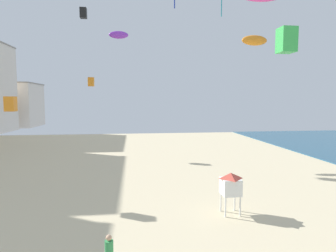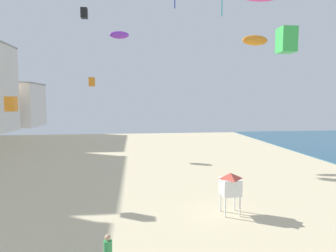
{
  "view_description": "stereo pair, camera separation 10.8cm",
  "coord_description": "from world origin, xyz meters",
  "px_view_note": "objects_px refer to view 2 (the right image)",
  "views": [
    {
      "loc": [
        2.3,
        0.5,
        6.89
      ],
      "look_at": [
        4.71,
        20.0,
        5.13
      ],
      "focal_mm": 30.23,
      "sensor_mm": 36.0,
      "label": 1
    },
    {
      "loc": [
        2.41,
        0.49,
        6.89
      ],
      "look_at": [
        4.71,
        20.0,
        5.13
      ],
      "focal_mm": 30.23,
      "sensor_mm": 36.0,
      "label": 2
    }
  ],
  "objects_px": {
    "kite_orange_box": "(92,82)",
    "kite_black_box": "(84,13)",
    "kite_green_box": "(286,40)",
    "kite_orange_parafoil": "(255,40)",
    "kite_flyer": "(108,252)",
    "kite_orange_box_2": "(11,104)",
    "kite_purple_parafoil": "(119,35)",
    "lifeguard_stand": "(230,184)"
  },
  "relations": [
    {
      "from": "kite_orange_parafoil",
      "to": "kite_orange_box_2",
      "type": "bearing_deg",
      "value": -170.47
    },
    {
      "from": "kite_orange_box",
      "to": "kite_purple_parafoil",
      "type": "bearing_deg",
      "value": -23.11
    },
    {
      "from": "kite_purple_parafoil",
      "to": "kite_orange_box_2",
      "type": "relative_size",
      "value": 2.16
    },
    {
      "from": "kite_flyer",
      "to": "kite_black_box",
      "type": "distance_m",
      "value": 29.91
    },
    {
      "from": "kite_black_box",
      "to": "kite_flyer",
      "type": "bearing_deg",
      "value": -79.13
    },
    {
      "from": "kite_flyer",
      "to": "kite_orange_box_2",
      "type": "xyz_separation_m",
      "value": [
        -7.69,
        10.59,
        5.74
      ]
    },
    {
      "from": "kite_purple_parafoil",
      "to": "kite_orange_box_2",
      "type": "distance_m",
      "value": 17.43
    },
    {
      "from": "lifeguard_stand",
      "to": "kite_purple_parafoil",
      "type": "bearing_deg",
      "value": 127.49
    },
    {
      "from": "lifeguard_stand",
      "to": "kite_purple_parafoil",
      "type": "relative_size",
      "value": 1.11
    },
    {
      "from": "lifeguard_stand",
      "to": "kite_orange_box_2",
      "type": "xyz_separation_m",
      "value": [
        -14.51,
        5.33,
        4.82
      ]
    },
    {
      "from": "kite_flyer",
      "to": "kite_orange_parafoil",
      "type": "distance_m",
      "value": 21.51
    },
    {
      "from": "kite_flyer",
      "to": "kite_green_box",
      "type": "height_order",
      "value": "kite_green_box"
    },
    {
      "from": "lifeguard_stand",
      "to": "kite_orange_box",
      "type": "height_order",
      "value": "kite_orange_box"
    },
    {
      "from": "kite_orange_box",
      "to": "kite_black_box",
      "type": "relative_size",
      "value": 0.93
    },
    {
      "from": "kite_purple_parafoil",
      "to": "lifeguard_stand",
      "type": "bearing_deg",
      "value": -68.63
    },
    {
      "from": "kite_flyer",
      "to": "kite_orange_parafoil",
      "type": "relative_size",
      "value": 0.7
    },
    {
      "from": "kite_green_box",
      "to": "kite_orange_box",
      "type": "relative_size",
      "value": 1.25
    },
    {
      "from": "kite_flyer",
      "to": "kite_black_box",
      "type": "xyz_separation_m",
      "value": [
        -4.73,
        24.61,
        16.33
      ]
    },
    {
      "from": "lifeguard_stand",
      "to": "kite_green_box",
      "type": "xyz_separation_m",
      "value": [
        2.83,
        -0.76,
        8.46
      ]
    },
    {
      "from": "kite_flyer",
      "to": "kite_orange_box",
      "type": "bearing_deg",
      "value": -148.07
    },
    {
      "from": "kite_flyer",
      "to": "kite_green_box",
      "type": "xyz_separation_m",
      "value": [
        9.66,
        4.51,
        9.38
      ]
    },
    {
      "from": "kite_green_box",
      "to": "kite_orange_box",
      "type": "height_order",
      "value": "kite_green_box"
    },
    {
      "from": "kite_green_box",
      "to": "kite_purple_parafoil",
      "type": "xyz_separation_m",
      "value": [
        -10.28,
        19.8,
        4.47
      ]
    },
    {
      "from": "kite_green_box",
      "to": "kite_black_box",
      "type": "distance_m",
      "value": 25.67
    },
    {
      "from": "kite_orange_parafoil",
      "to": "kite_orange_box_2",
      "type": "height_order",
      "value": "kite_orange_parafoil"
    },
    {
      "from": "kite_black_box",
      "to": "kite_orange_box_2",
      "type": "height_order",
      "value": "kite_black_box"
    },
    {
      "from": "kite_flyer",
      "to": "kite_green_box",
      "type": "bearing_deg",
      "value": 137.74
    },
    {
      "from": "kite_orange_parafoil",
      "to": "lifeguard_stand",
      "type": "bearing_deg",
      "value": -120.38
    },
    {
      "from": "kite_orange_box",
      "to": "kite_green_box",
      "type": "bearing_deg",
      "value": -56.99
    },
    {
      "from": "kite_purple_parafoil",
      "to": "kite_black_box",
      "type": "xyz_separation_m",
      "value": [
        -4.1,
        0.3,
        2.48
      ]
    },
    {
      "from": "kite_flyer",
      "to": "kite_orange_box",
      "type": "xyz_separation_m",
      "value": [
        -4.2,
        25.84,
        8.33
      ]
    },
    {
      "from": "kite_black_box",
      "to": "kite_orange_box_2",
      "type": "bearing_deg",
      "value": -101.93
    },
    {
      "from": "kite_orange_box",
      "to": "kite_black_box",
      "type": "xyz_separation_m",
      "value": [
        -0.53,
        -1.23,
        7.99
      ]
    },
    {
      "from": "lifeguard_stand",
      "to": "kite_black_box",
      "type": "height_order",
      "value": "kite_black_box"
    },
    {
      "from": "kite_orange_parafoil",
      "to": "kite_orange_box_2",
      "type": "distance_m",
      "value": 20.61
    },
    {
      "from": "kite_orange_parafoil",
      "to": "kite_orange_box",
      "type": "bearing_deg",
      "value": 143.34
    },
    {
      "from": "kite_black_box",
      "to": "kite_orange_parafoil",
      "type": "relative_size",
      "value": 0.51
    },
    {
      "from": "kite_flyer",
      "to": "kite_purple_parafoil",
      "type": "relative_size",
      "value": 0.71
    },
    {
      "from": "kite_green_box",
      "to": "kite_orange_parafoil",
      "type": "distance_m",
      "value": 9.83
    },
    {
      "from": "kite_purple_parafoil",
      "to": "kite_orange_box_2",
      "type": "height_order",
      "value": "kite_purple_parafoil"
    },
    {
      "from": "lifeguard_stand",
      "to": "kite_orange_box_2",
      "type": "height_order",
      "value": "kite_orange_box_2"
    },
    {
      "from": "lifeguard_stand",
      "to": "kite_purple_parafoil",
      "type": "xyz_separation_m",
      "value": [
        -7.45,
        19.05,
        12.92
      ]
    }
  ]
}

